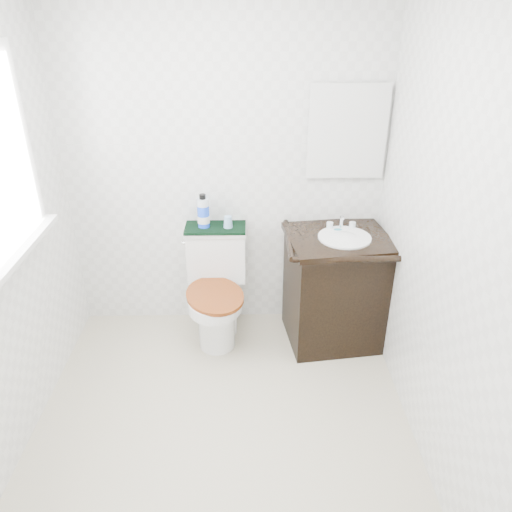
{
  "coord_description": "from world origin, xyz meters",
  "views": [
    {
      "loc": [
        0.16,
        -2.09,
        2.24
      ],
      "look_at": [
        0.21,
        0.75,
        0.76
      ],
      "focal_mm": 35.0,
      "sensor_mm": 36.0,
      "label": 1
    }
  ],
  "objects_px": {
    "trash_bin": "(226,314)",
    "cup": "(228,222)",
    "vanity": "(335,286)",
    "mouthwash_bottle": "(203,212)",
    "toilet": "(217,292)"
  },
  "relations": [
    {
      "from": "trash_bin",
      "to": "cup",
      "type": "height_order",
      "value": "cup"
    },
    {
      "from": "vanity",
      "to": "mouthwash_bottle",
      "type": "relative_size",
      "value": 3.88
    },
    {
      "from": "cup",
      "to": "trash_bin",
      "type": "bearing_deg",
      "value": -117.36
    },
    {
      "from": "vanity",
      "to": "mouthwash_bottle",
      "type": "xyz_separation_m",
      "value": [
        -0.92,
        0.19,
        0.49
      ]
    },
    {
      "from": "cup",
      "to": "toilet",
      "type": "bearing_deg",
      "value": -129.67
    },
    {
      "from": "mouthwash_bottle",
      "to": "cup",
      "type": "xyz_separation_m",
      "value": [
        0.17,
        -0.01,
        -0.07
      ]
    },
    {
      "from": "vanity",
      "to": "mouthwash_bottle",
      "type": "height_order",
      "value": "mouthwash_bottle"
    },
    {
      "from": "vanity",
      "to": "cup",
      "type": "xyz_separation_m",
      "value": [
        -0.75,
        0.17,
        0.42
      ]
    },
    {
      "from": "toilet",
      "to": "trash_bin",
      "type": "relative_size",
      "value": 3.1
    },
    {
      "from": "trash_bin",
      "to": "cup",
      "type": "bearing_deg",
      "value": 62.64
    },
    {
      "from": "trash_bin",
      "to": "mouthwash_bottle",
      "type": "bearing_deg",
      "value": 148.87
    },
    {
      "from": "toilet",
      "to": "mouthwash_bottle",
      "type": "height_order",
      "value": "mouthwash_bottle"
    },
    {
      "from": "toilet",
      "to": "cup",
      "type": "relative_size",
      "value": 9.86
    },
    {
      "from": "vanity",
      "to": "trash_bin",
      "type": "bearing_deg",
      "value": 172.18
    },
    {
      "from": "vanity",
      "to": "cup",
      "type": "distance_m",
      "value": 0.88
    }
  ]
}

